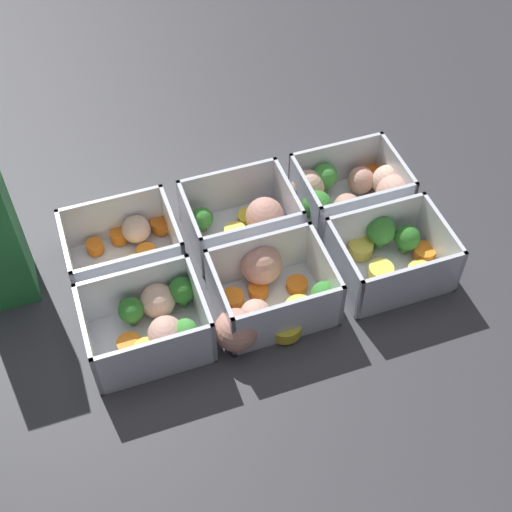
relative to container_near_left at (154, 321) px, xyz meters
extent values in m
plane|color=#38383D|center=(0.14, 0.05, -0.03)|extent=(4.00, 4.00, 0.00)
cube|color=silver|center=(-0.01, -0.01, -0.02)|extent=(0.13, 0.11, 0.00)
cube|color=silver|center=(-0.01, -0.06, 0.01)|extent=(0.13, 0.01, 0.07)
cube|color=silver|center=(-0.01, 0.04, 0.01)|extent=(0.13, 0.01, 0.07)
cube|color=silver|center=(-0.08, -0.01, 0.01)|extent=(0.01, 0.11, 0.07)
cube|color=silver|center=(0.05, -0.01, 0.01)|extent=(0.01, 0.11, 0.07)
cylinder|color=#519448|center=(0.03, -0.03, -0.01)|extent=(0.01, 0.01, 0.01)
sphere|color=#42933D|center=(0.03, -0.03, 0.00)|extent=(0.03, 0.03, 0.03)
cylinder|color=#407A37|center=(-0.02, 0.02, -0.02)|extent=(0.01, 0.01, 0.01)
sphere|color=#2D7228|center=(-0.02, 0.02, 0.00)|extent=(0.03, 0.03, 0.03)
sphere|color=#D19E8C|center=(0.01, -0.02, 0.00)|extent=(0.06, 0.06, 0.04)
cylinder|color=#407A37|center=(0.04, 0.03, -0.01)|extent=(0.01, 0.01, 0.02)
sphere|color=#2D7228|center=(0.04, 0.03, 0.01)|extent=(0.03, 0.03, 0.03)
sphere|color=beige|center=(0.01, 0.03, 0.00)|extent=(0.06, 0.06, 0.04)
cylinder|color=yellow|center=(-0.02, -0.02, -0.02)|extent=(0.04, 0.04, 0.01)
cylinder|color=orange|center=(-0.03, -0.01, -0.02)|extent=(0.04, 0.04, 0.01)
cube|color=silver|center=(0.14, -0.01, -0.02)|extent=(0.13, 0.11, 0.00)
cube|color=silver|center=(0.14, -0.06, 0.01)|extent=(0.13, 0.01, 0.07)
cube|color=silver|center=(0.14, 0.04, 0.01)|extent=(0.13, 0.01, 0.07)
cube|color=silver|center=(0.08, -0.01, 0.01)|extent=(0.01, 0.11, 0.07)
cube|color=silver|center=(0.20, -0.01, 0.01)|extent=(0.01, 0.11, 0.07)
cylinder|color=#DBC647|center=(0.17, -0.03, -0.02)|extent=(0.05, 0.05, 0.01)
cylinder|color=orange|center=(0.13, 0.01, -0.02)|extent=(0.03, 0.03, 0.01)
sphere|color=#D19E8C|center=(0.11, -0.03, 0.00)|extent=(0.04, 0.04, 0.04)
sphere|color=tan|center=(0.14, 0.04, 0.00)|extent=(0.07, 0.07, 0.05)
sphere|color=tan|center=(0.08, -0.04, 0.00)|extent=(0.06, 0.06, 0.05)
cylinder|color=orange|center=(0.10, 0.01, -0.02)|extent=(0.04, 0.04, 0.01)
cylinder|color=yellow|center=(0.14, -0.05, -0.01)|extent=(0.05, 0.05, 0.02)
cylinder|color=#49883F|center=(0.20, -0.03, -0.02)|extent=(0.01, 0.01, 0.01)
sphere|color=#388433|center=(0.20, -0.03, 0.00)|extent=(0.03, 0.03, 0.03)
cylinder|color=orange|center=(0.18, 0.01, -0.02)|extent=(0.03, 0.03, 0.01)
cube|color=silver|center=(0.29, -0.01, -0.02)|extent=(0.13, 0.11, 0.00)
cube|color=silver|center=(0.29, -0.06, 0.01)|extent=(0.13, 0.01, 0.07)
cube|color=silver|center=(0.29, 0.04, 0.01)|extent=(0.13, 0.01, 0.07)
cube|color=silver|center=(0.23, -0.01, 0.01)|extent=(0.01, 0.11, 0.07)
cube|color=silver|center=(0.36, -0.01, 0.01)|extent=(0.01, 0.11, 0.07)
cylinder|color=#DBC647|center=(0.27, 0.03, -0.01)|extent=(0.04, 0.04, 0.02)
cylinder|color=orange|center=(0.28, -0.04, -0.02)|extent=(0.03, 0.03, 0.01)
cylinder|color=orange|center=(0.34, 0.00, -0.01)|extent=(0.04, 0.04, 0.01)
cylinder|color=#DBC647|center=(0.32, -0.03, -0.01)|extent=(0.04, 0.04, 0.01)
cylinder|color=#407A37|center=(0.33, 0.02, -0.02)|extent=(0.01, 0.01, 0.01)
sphere|color=#2D7228|center=(0.33, 0.02, 0.00)|extent=(0.03, 0.03, 0.03)
cylinder|color=#DBC647|center=(0.28, -0.01, -0.01)|extent=(0.03, 0.03, 0.02)
cylinder|color=#49883F|center=(0.30, 0.04, -0.01)|extent=(0.01, 0.01, 0.02)
sphere|color=#388433|center=(0.30, 0.04, 0.01)|extent=(0.04, 0.04, 0.04)
cube|color=silver|center=(-0.01, 0.11, -0.02)|extent=(0.13, 0.11, 0.00)
cube|color=silver|center=(-0.01, 0.06, 0.01)|extent=(0.13, 0.01, 0.07)
cube|color=silver|center=(-0.01, 0.16, 0.01)|extent=(0.13, 0.01, 0.07)
cube|color=silver|center=(-0.08, 0.11, 0.01)|extent=(0.01, 0.11, 0.07)
cube|color=silver|center=(0.05, 0.11, 0.01)|extent=(0.01, 0.11, 0.07)
cylinder|color=orange|center=(-0.04, 0.15, -0.01)|extent=(0.03, 0.03, 0.01)
cylinder|color=#DBC647|center=(-0.02, 0.08, -0.01)|extent=(0.04, 0.04, 0.02)
cylinder|color=orange|center=(0.04, 0.10, -0.02)|extent=(0.03, 0.03, 0.01)
cylinder|color=yellow|center=(0.00, 0.09, -0.01)|extent=(0.05, 0.05, 0.02)
cylinder|color=orange|center=(0.05, 0.15, -0.01)|extent=(0.03, 0.03, 0.02)
cylinder|color=orange|center=(-0.06, 0.10, -0.02)|extent=(0.04, 0.04, 0.01)
cylinder|color=orange|center=(-0.01, 0.15, -0.01)|extent=(0.03, 0.03, 0.02)
cylinder|color=orange|center=(0.02, 0.12, -0.02)|extent=(0.03, 0.03, 0.01)
sphere|color=beige|center=(0.01, 0.15, 0.00)|extent=(0.04, 0.04, 0.04)
cube|color=silver|center=(0.14, 0.11, -0.02)|extent=(0.13, 0.11, 0.00)
cube|color=silver|center=(0.14, 0.06, 0.01)|extent=(0.13, 0.01, 0.07)
cube|color=silver|center=(0.14, 0.16, 0.01)|extent=(0.13, 0.01, 0.07)
cube|color=silver|center=(0.08, 0.11, 0.01)|extent=(0.01, 0.11, 0.07)
cube|color=silver|center=(0.20, 0.11, 0.01)|extent=(0.01, 0.11, 0.07)
sphere|color=#D19E8C|center=(0.11, 0.07, 0.00)|extent=(0.05, 0.05, 0.04)
cylinder|color=yellow|center=(0.16, 0.13, -0.02)|extent=(0.04, 0.04, 0.01)
sphere|color=tan|center=(0.17, 0.11, 0.00)|extent=(0.05, 0.05, 0.05)
cylinder|color=#49883F|center=(0.10, 0.14, -0.02)|extent=(0.01, 0.01, 0.01)
sphere|color=#388433|center=(0.10, 0.14, 0.00)|extent=(0.03, 0.03, 0.03)
cylinder|color=#DBC647|center=(0.13, 0.11, -0.01)|extent=(0.04, 0.04, 0.02)
cylinder|color=yellow|center=(0.14, 0.08, -0.01)|extent=(0.05, 0.05, 0.01)
cube|color=silver|center=(0.29, 0.11, -0.02)|extent=(0.13, 0.11, 0.00)
cube|color=silver|center=(0.29, 0.06, 0.01)|extent=(0.13, 0.01, 0.07)
cube|color=silver|center=(0.29, 0.16, 0.01)|extent=(0.13, 0.01, 0.07)
cube|color=silver|center=(0.23, 0.11, 0.01)|extent=(0.01, 0.11, 0.07)
cube|color=silver|center=(0.36, 0.11, 0.01)|extent=(0.01, 0.11, 0.07)
sphere|color=beige|center=(0.35, 0.12, 0.00)|extent=(0.05, 0.05, 0.04)
cylinder|color=#49883F|center=(0.24, 0.10, -0.01)|extent=(0.01, 0.01, 0.01)
sphere|color=#388433|center=(0.24, 0.10, 0.01)|extent=(0.04, 0.04, 0.04)
sphere|color=beige|center=(0.24, 0.14, 0.00)|extent=(0.06, 0.06, 0.05)
sphere|color=#D19E8C|center=(0.35, 0.09, 0.00)|extent=(0.07, 0.07, 0.05)
cylinder|color=#519448|center=(0.27, 0.15, -0.01)|extent=(0.01, 0.01, 0.02)
sphere|color=#42933D|center=(0.27, 0.15, 0.01)|extent=(0.03, 0.03, 0.03)
sphere|color=tan|center=(0.32, 0.13, 0.00)|extent=(0.05, 0.05, 0.04)
sphere|color=tan|center=(0.28, 0.09, 0.00)|extent=(0.05, 0.05, 0.04)
cylinder|color=#49883F|center=(0.32, 0.07, -0.01)|extent=(0.01, 0.01, 0.01)
sphere|color=#388433|center=(0.32, 0.07, 0.00)|extent=(0.03, 0.03, 0.03)
cylinder|color=yellow|center=(0.26, 0.07, -0.01)|extent=(0.03, 0.03, 0.02)
cylinder|color=orange|center=(0.34, 0.15, -0.01)|extent=(0.03, 0.03, 0.02)
camera|label=1|loc=(-0.04, -0.47, 0.66)|focal=50.00mm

